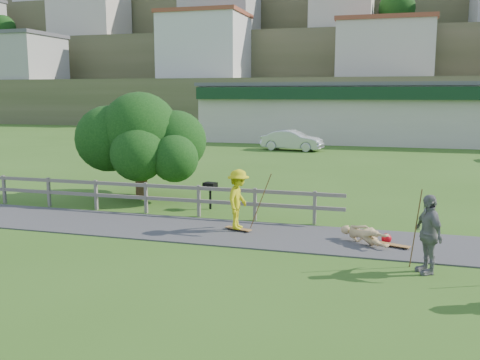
{
  "coord_description": "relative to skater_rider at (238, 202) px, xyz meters",
  "views": [
    {
      "loc": [
        4.38,
        -13.64,
        4.23
      ],
      "look_at": [
        -0.14,
        2.0,
        1.57
      ],
      "focal_mm": 40.0,
      "sensor_mm": 36.0,
      "label": 1
    }
  ],
  "objects": [
    {
      "name": "strip_mall",
      "position": [
        4.12,
        33.22,
        1.66
      ],
      "size": [
        32.5,
        10.75,
        5.1
      ],
      "color": "#BEB7A6",
      "rests_on": "ground"
    },
    {
      "name": "fence",
      "position": [
        -4.5,
        1.58,
        -0.2
      ],
      "size": [
        15.05,
        0.1,
        1.1
      ],
      "color": "#646158",
      "rests_on": "ground"
    },
    {
      "name": "tree",
      "position": [
        -5.34,
        4.15,
        0.9
      ],
      "size": [
        5.08,
        5.08,
        3.64
      ],
      "primitive_type": null,
      "color": "black",
      "rests_on": "ground"
    },
    {
      "name": "spectator_b",
      "position": [
        5.36,
        -2.41,
        0.03
      ],
      "size": [
        0.89,
        1.2,
        1.9
      ],
      "primitive_type": "imported",
      "rotation": [
        0.0,
        0.0,
        5.15
      ],
      "color": "slate",
      "rests_on": "ground"
    },
    {
      "name": "path",
      "position": [
        0.12,
        -0.22,
        -0.9
      ],
      "size": [
        34.0,
        3.0,
        0.04
      ],
      "primitive_type": "cube",
      "color": "#3D3D40",
      "rests_on": "ground"
    },
    {
      "name": "skater_fallen",
      "position": [
        3.81,
        -0.42,
        -0.63
      ],
      "size": [
        1.3,
        1.47,
        0.58
      ],
      "primitive_type": "imported",
      "rotation": [
        0.0,
        0.0,
        0.89
      ],
      "color": "tan",
      "rests_on": "ground"
    },
    {
      "name": "longboard_rider",
      "position": [
        -0.0,
        0.0,
        -0.87
      ],
      "size": [
        0.91,
        0.5,
        0.1
      ],
      "primitive_type": null,
      "rotation": [
        0.0,
        0.0,
        -0.34
      ],
      "color": "olive",
      "rests_on": "ground"
    },
    {
      "name": "ground",
      "position": [
        0.12,
        -1.72,
        -0.92
      ],
      "size": [
        260.0,
        260.0,
        0.0
      ],
      "primitive_type": "plane",
      "color": "#335C1A",
      "rests_on": "ground"
    },
    {
      "name": "car_silver",
      "position": [
        -2.79,
        23.73,
        -0.17
      ],
      "size": [
        4.74,
        2.23,
        1.5
      ],
      "primitive_type": "imported",
      "rotation": [
        0.0,
        0.0,
        1.43
      ],
      "color": "silver",
      "rests_on": "ground"
    },
    {
      "name": "bbq",
      "position": [
        -1.9,
        2.84,
        -0.42
      ],
      "size": [
        0.52,
        0.44,
        0.99
      ],
      "primitive_type": null,
      "rotation": [
        0.0,
        0.0,
        -0.22
      ],
      "color": "black",
      "rests_on": "ground"
    },
    {
      "name": "pole_rider",
      "position": [
        0.6,
        0.4,
        0.04
      ],
      "size": [
        0.03,
        0.03,
        1.91
      ],
      "primitive_type": "cylinder",
      "color": "brown",
      "rests_on": "ground"
    },
    {
      "name": "pole_spec_left",
      "position": [
        5.1,
        -2.07,
        0.06
      ],
      "size": [
        0.03,
        0.03,
        1.96
      ],
      "primitive_type": "cylinder",
      "color": "brown",
      "rests_on": "ground"
    },
    {
      "name": "hillside",
      "position": [
        0.12,
        89.59,
        13.49
      ],
      "size": [
        220.0,
        67.0,
        47.5
      ],
      "color": "#474E2E",
      "rests_on": "ground"
    },
    {
      "name": "skater_rider",
      "position": [
        0.0,
        0.0,
        0.0
      ],
      "size": [
        0.71,
        1.2,
        1.84
      ],
      "primitive_type": "imported",
      "rotation": [
        0.0,
        0.0,
        1.55
      ],
      "color": "#C1BE12",
      "rests_on": "ground"
    },
    {
      "name": "helmet",
      "position": [
        4.41,
        -0.07,
        -0.78
      ],
      "size": [
        0.29,
        0.29,
        0.29
      ],
      "primitive_type": "sphere",
      "color": "#BF0712",
      "rests_on": "ground"
    },
    {
      "name": "longboard_fallen",
      "position": [
        4.61,
        -0.52,
        -0.87
      ],
      "size": [
        0.92,
        0.51,
        0.1
      ],
      "primitive_type": null,
      "rotation": [
        0.0,
        0.0,
        -0.34
      ],
      "color": "olive",
      "rests_on": "ground"
    }
  ]
}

